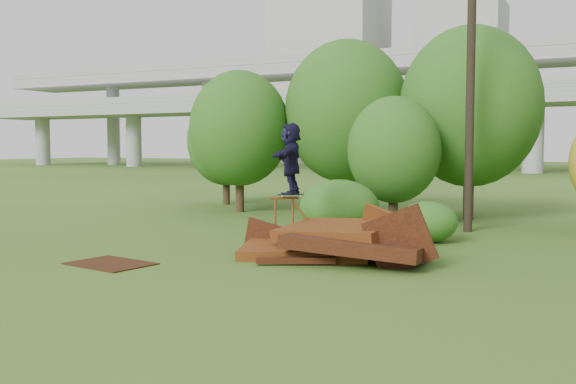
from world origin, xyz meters
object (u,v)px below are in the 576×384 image
at_px(flat_plate, 111,264).
at_px(utility_pole, 470,89).
at_px(scrap_pile, 335,243).
at_px(skater, 291,158).

bearing_deg(flat_plate, utility_pole, 56.38).
bearing_deg(flat_plate, scrap_pile, 32.99).
bearing_deg(skater, scrap_pile, 52.37).
xyz_separation_m(scrap_pile, utility_pole, (1.96, 6.86, 4.26)).
height_order(scrap_pile, utility_pole, utility_pole).
bearing_deg(skater, utility_pole, 138.41).
distance_m(scrap_pile, skater, 2.77).
bearing_deg(utility_pole, flat_plate, -123.62).
distance_m(skater, flat_plate, 5.41).
relative_size(scrap_pile, skater, 2.88).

